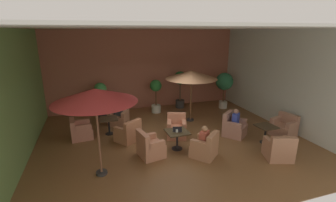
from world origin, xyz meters
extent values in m
cube|color=brown|center=(0.00, 0.00, -0.01)|extent=(9.82, 8.54, 0.02)
cube|color=#A15B44|center=(0.00, 4.23, 2.01)|extent=(9.82, 0.08, 4.03)
cube|color=#6B954D|center=(-4.87, 0.00, 2.01)|extent=(0.08, 8.54, 4.03)
cube|color=silver|center=(4.87, 0.00, 2.01)|extent=(0.08, 8.54, 4.03)
cube|color=silver|center=(0.00, 0.00, 4.06)|extent=(9.82, 8.54, 0.06)
cylinder|color=black|center=(-0.07, -0.81, 0.01)|extent=(0.37, 0.37, 0.02)
cylinder|color=black|center=(-0.07, -0.81, 0.31)|extent=(0.07, 0.07, 0.62)
cube|color=#3D311C|center=(-0.07, -0.81, 0.64)|extent=(0.75, 0.75, 0.03)
cube|color=#BF7757|center=(0.25, 0.13, 0.22)|extent=(0.93, 0.96, 0.44)
cube|color=#BF7757|center=(0.35, 0.41, 0.66)|extent=(0.73, 0.39, 0.44)
cube|color=#BF7757|center=(0.50, 0.00, 0.55)|extent=(0.34, 0.62, 0.21)
cube|color=#BF7757|center=(-0.03, 0.18, 0.55)|extent=(0.34, 0.62, 0.21)
cube|color=tan|center=(-1.04, -1.00, 0.23)|extent=(0.87, 0.92, 0.45)
cube|color=tan|center=(-1.32, -1.05, 0.67)|extent=(0.31, 0.81, 0.43)
cube|color=tan|center=(-1.07, -0.67, 0.54)|extent=(0.58, 0.25, 0.18)
cube|color=tan|center=(-0.94, -1.31, 0.54)|extent=(0.58, 0.25, 0.18)
cube|color=#B27954|center=(0.58, -1.55, 0.20)|extent=(1.03, 1.03, 0.40)
cube|color=#B27954|center=(0.77, -1.77, 0.63)|extent=(0.65, 0.60, 0.45)
cube|color=#B27954|center=(0.34, -1.71, 0.52)|extent=(0.50, 0.54, 0.24)
cube|color=#B27954|center=(0.77, -1.33, 0.52)|extent=(0.50, 0.54, 0.24)
cylinder|color=black|center=(-2.19, 1.22, 0.01)|extent=(0.33, 0.33, 0.02)
cylinder|color=black|center=(-2.19, 1.22, 0.31)|extent=(0.07, 0.07, 0.62)
cube|color=#433021|center=(-2.19, 1.22, 0.64)|extent=(0.67, 0.67, 0.03)
cube|color=#BE755E|center=(-3.22, 1.13, 0.21)|extent=(0.83, 0.79, 0.42)
cube|color=#BE755E|center=(-3.51, 1.10, 0.60)|extent=(0.23, 0.73, 0.37)
cube|color=#BE755E|center=(-3.20, 1.42, 0.53)|extent=(0.61, 0.20, 0.22)
cube|color=#BE755E|center=(-3.15, 0.85, 0.53)|extent=(0.61, 0.20, 0.22)
cube|color=#BE7A53|center=(-1.59, 0.39, 0.20)|extent=(1.05, 1.04, 0.40)
cube|color=#BE7A53|center=(-1.43, 0.16, 0.62)|extent=(0.72, 0.58, 0.43)
cube|color=#BE7A53|center=(-1.88, 0.23, 0.50)|extent=(0.43, 0.53, 0.19)
cube|color=#BE7A53|center=(-1.35, 0.61, 0.50)|extent=(0.43, 0.53, 0.19)
cube|color=tan|center=(-1.71, 2.13, 0.21)|extent=(0.99, 0.97, 0.43)
cube|color=tan|center=(-1.58, 2.38, 0.64)|extent=(0.73, 0.48, 0.42)
cube|color=tan|center=(-1.46, 1.96, 0.53)|extent=(0.39, 0.56, 0.20)
cube|color=tan|center=(-1.99, 2.24, 0.53)|extent=(0.39, 0.56, 0.20)
cylinder|color=black|center=(3.15, -1.34, 0.01)|extent=(0.32, 0.32, 0.02)
cylinder|color=black|center=(3.15, -1.34, 0.31)|extent=(0.07, 0.07, 0.62)
cube|color=#3B2D1C|center=(3.15, -1.34, 0.64)|extent=(0.69, 0.69, 0.03)
cube|color=#B17857|center=(2.79, -2.40, 0.21)|extent=(0.98, 0.98, 0.42)
cube|color=#B17857|center=(2.69, -2.69, 0.64)|extent=(0.78, 0.41, 0.44)
cube|color=#B17857|center=(2.50, -2.26, 0.53)|extent=(0.32, 0.62, 0.22)
cube|color=#B17857|center=(3.10, -2.46, 0.53)|extent=(0.32, 0.62, 0.22)
cube|color=tan|center=(4.23, -1.05, 0.23)|extent=(0.91, 0.97, 0.46)
cube|color=tan|center=(4.51, -0.98, 0.66)|extent=(0.36, 0.82, 0.40)
cube|color=tan|center=(4.28, -1.38, 0.56)|extent=(0.59, 0.30, 0.21)
cube|color=tan|center=(4.11, -0.74, 0.56)|extent=(0.59, 0.30, 0.21)
cube|color=tan|center=(2.45, -0.46, 0.23)|extent=(1.09, 1.09, 0.45)
cube|color=tan|center=(2.26, -0.22, 0.68)|extent=(0.71, 0.62, 0.46)
cube|color=tan|center=(2.72, -0.29, 0.55)|extent=(0.49, 0.56, 0.19)
cube|color=tan|center=(2.23, -0.69, 0.55)|extent=(0.49, 0.56, 0.19)
cylinder|color=#2D2D2D|center=(1.45, 1.60, 0.04)|extent=(0.32, 0.32, 0.08)
cylinder|color=brown|center=(1.45, 1.60, 1.12)|extent=(0.06, 0.06, 2.25)
cone|color=#A4714A|center=(1.45, 1.60, 2.12)|extent=(2.26, 2.26, 0.35)
cylinder|color=#2D2D2D|center=(-2.65, -1.58, 0.04)|extent=(0.32, 0.32, 0.08)
cylinder|color=brown|center=(-2.65, -1.58, 1.23)|extent=(0.06, 0.06, 2.47)
cone|color=#C7383A|center=(-2.65, -1.58, 2.34)|extent=(2.22, 2.22, 0.36)
cylinder|color=silver|center=(3.84, 2.81, 0.19)|extent=(0.43, 0.43, 0.37)
cylinder|color=brown|center=(3.84, 2.81, 0.71)|extent=(0.06, 0.06, 0.68)
sphere|color=#276942|center=(3.84, 2.81, 1.43)|extent=(0.89, 0.89, 0.89)
cylinder|color=#343035|center=(-2.34, 3.29, 0.20)|extent=(0.37, 0.37, 0.39)
cylinder|color=brown|center=(-2.34, 3.29, 0.77)|extent=(0.06, 0.06, 0.75)
sphere|color=#3D8B46|center=(-2.34, 3.29, 1.38)|extent=(0.57, 0.57, 0.57)
cylinder|color=beige|center=(0.28, 3.22, 0.19)|extent=(0.46, 0.46, 0.38)
cylinder|color=brown|center=(0.28, 3.22, 0.75)|extent=(0.06, 0.06, 0.75)
sphere|color=#266A2C|center=(0.28, 3.22, 1.37)|extent=(0.58, 0.58, 0.58)
cylinder|color=#3B3836|center=(1.70, 3.58, 0.21)|extent=(0.46, 0.46, 0.41)
cylinder|color=brown|center=(1.70, 3.58, 0.87)|extent=(0.06, 0.06, 0.91)
sphere|color=#1F5C29|center=(1.70, 3.58, 1.61)|extent=(0.67, 0.67, 0.67)
cube|color=#304099|center=(2.45, -0.46, 0.69)|extent=(0.38, 0.36, 0.46)
sphere|color=#A6745C|center=(2.45, -0.46, 1.00)|extent=(0.18, 0.18, 0.18)
cube|color=#373F42|center=(-1.71, 2.13, 0.66)|extent=(0.41, 0.36, 0.47)
sphere|color=tan|center=(-1.71, 2.13, 0.98)|extent=(0.19, 0.19, 0.19)
cube|color=#B9523E|center=(0.58, -1.55, 0.64)|extent=(0.40, 0.38, 0.48)
sphere|color=#AF7E55|center=(0.58, -1.55, 0.97)|extent=(0.19, 0.19, 0.19)
cylinder|color=white|center=(-0.11, -0.87, 0.71)|extent=(0.08, 0.08, 0.11)
cube|color=#9EA0A5|center=(-0.06, -0.77, 0.66)|extent=(0.36, 0.31, 0.01)
cube|color=black|center=(-0.09, -0.88, 0.76)|extent=(0.30, 0.11, 0.19)
camera|label=1|loc=(-2.73, -7.95, 3.95)|focal=25.86mm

